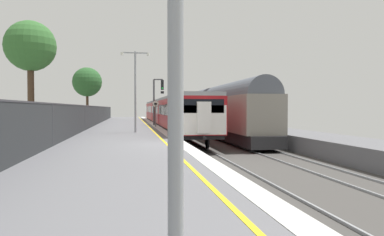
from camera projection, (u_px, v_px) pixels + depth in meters
name	position (u px, v px, depth m)	size (l,w,h in m)	color
ground	(229.00, 156.00, 17.44)	(17.40, 110.00, 1.21)	slate
commuter_train_at_platform	(167.00, 112.00, 40.78)	(2.83, 41.45, 3.81)	maroon
freight_train_adjacent_track	(214.00, 110.00, 35.63)	(2.60, 29.05, 4.68)	#232326
signal_gantry	(157.00, 96.00, 36.48)	(1.10, 0.24, 4.66)	#47474C
speed_limit_sign	(156.00, 110.00, 32.74)	(0.59, 0.08, 2.39)	#59595B
platform_lamp_mid	(135.00, 85.00, 25.24)	(2.00, 0.20, 5.66)	#93999E
platform_back_fence	(52.00, 124.00, 16.02)	(0.07, 99.00, 1.93)	#282B2D
background_tree_left	(87.00, 83.00, 47.97)	(3.86, 3.86, 7.13)	#473323
background_tree_centre	(31.00, 48.00, 22.07)	(3.07, 3.07, 7.04)	#473323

